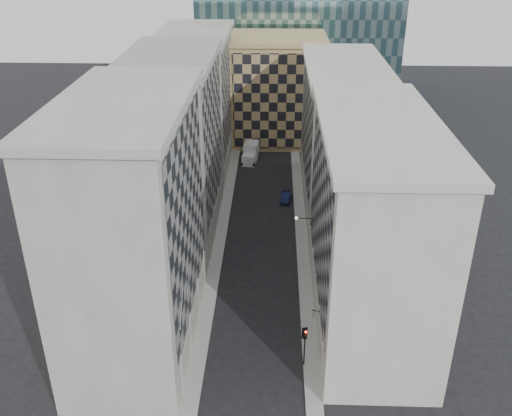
# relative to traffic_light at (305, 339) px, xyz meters

# --- Properties ---
(sidewalk_west) EXTENTS (1.50, 100.00, 0.15)m
(sidewalk_west) POSITION_rel_traffic_light_xyz_m (-9.80, 23.30, -2.99)
(sidewalk_west) COLOR gray
(sidewalk_west) RESTS_ON ground
(sidewalk_east) EXTENTS (1.50, 100.00, 0.15)m
(sidewalk_east) POSITION_rel_traffic_light_xyz_m (0.70, 23.30, -2.99)
(sidewalk_east) COLOR gray
(sidewalk_east) RESTS_ON ground
(bldg_left_a) EXTENTS (10.80, 22.80, 23.70)m
(bldg_left_a) POSITION_rel_traffic_light_xyz_m (-15.43, 4.30, 8.76)
(bldg_left_a) COLOR gray
(bldg_left_a) RESTS_ON ground
(bldg_left_b) EXTENTS (10.80, 22.80, 22.70)m
(bldg_left_b) POSITION_rel_traffic_light_xyz_m (-15.43, 26.30, 8.26)
(bldg_left_b) COLOR gray
(bldg_left_b) RESTS_ON ground
(bldg_left_c) EXTENTS (10.80, 22.80, 21.70)m
(bldg_left_c) POSITION_rel_traffic_light_xyz_m (-15.43, 48.30, 7.76)
(bldg_left_c) COLOR gray
(bldg_left_c) RESTS_ON ground
(bldg_right_a) EXTENTS (10.80, 26.80, 20.70)m
(bldg_right_a) POSITION_rel_traffic_light_xyz_m (6.33, 8.30, 7.26)
(bldg_right_a) COLOR #B2ABA3
(bldg_right_a) RESTS_ON ground
(bldg_right_b) EXTENTS (10.80, 28.80, 19.70)m
(bldg_right_b) POSITION_rel_traffic_light_xyz_m (6.34, 35.30, 6.78)
(bldg_right_b) COLOR #B2ABA3
(bldg_right_b) RESTS_ON ground
(tan_block) EXTENTS (16.80, 14.80, 18.80)m
(tan_block) POSITION_rel_traffic_light_xyz_m (-2.55, 61.20, 6.37)
(tan_block) COLOR tan
(tan_block) RESTS_ON ground
(flagpoles_left) EXTENTS (0.10, 6.33, 2.33)m
(flagpoles_left) POSITION_rel_traffic_light_xyz_m (-10.45, -0.70, 4.94)
(flagpoles_left) COLOR gray
(flagpoles_left) RESTS_ON ground
(bracket_lamp) EXTENTS (1.98, 0.36, 0.36)m
(bracket_lamp) POSITION_rel_traffic_light_xyz_m (-0.17, 17.30, 3.14)
(bracket_lamp) COLOR black
(bracket_lamp) RESTS_ON ground
(traffic_light) EXTENTS (0.50, 0.48, 4.07)m
(traffic_light) POSITION_rel_traffic_light_xyz_m (0.00, 0.00, 0.00)
(traffic_light) COLOR black
(traffic_light) RESTS_ON sidewalk_east
(box_truck) EXTENTS (2.84, 5.63, 2.97)m
(box_truck) POSITION_rel_traffic_light_xyz_m (-7.01, 50.05, -1.77)
(box_truck) COLOR silver
(box_truck) RESTS_ON ground
(dark_car) EXTENTS (1.80, 3.87, 1.23)m
(dark_car) POSITION_rel_traffic_light_xyz_m (-1.18, 34.62, -2.45)
(dark_car) COLOR #10173C
(dark_car) RESTS_ON ground
(shop_sign) EXTENTS (0.75, 0.66, 0.75)m
(shop_sign) POSITION_rel_traffic_light_xyz_m (0.87, 2.70, 0.77)
(shop_sign) COLOR black
(shop_sign) RESTS_ON ground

